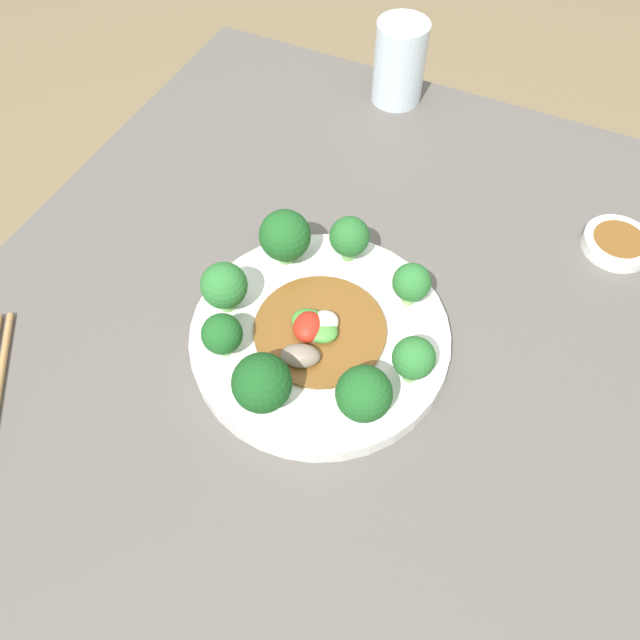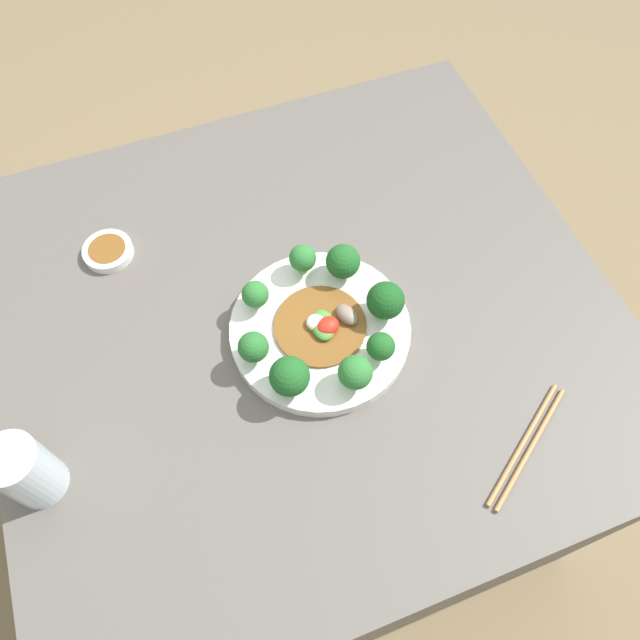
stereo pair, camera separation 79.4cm
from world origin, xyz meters
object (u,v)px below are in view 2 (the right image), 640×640
at_px(chopsticks, 527,445).
at_px(sauce_dish, 108,251).
at_px(plate, 320,330).
at_px(broccoli_northwest, 381,347).
at_px(stirfry_center, 324,324).
at_px(broccoli_south, 303,259).
at_px(broccoli_west, 385,301).
at_px(broccoli_north, 355,373).
at_px(broccoli_southeast, 255,295).
at_px(broccoli_east, 253,347).
at_px(drinking_glass, 26,471).
at_px(broccoli_northeast, 290,376).
at_px(broccoli_southwest, 343,262).

height_order(chopsticks, sauce_dish, sauce_dish).
relative_size(plate, chopsticks, 1.48).
distance_m(broccoli_northwest, stirfry_center, 0.10).
height_order(broccoli_south, broccoli_west, broccoli_west).
bearing_deg(plate, broccoli_north, 97.16).
bearing_deg(broccoli_southeast, sauce_dish, -44.60).
relative_size(broccoli_west, stirfry_center, 0.48).
distance_m(broccoli_south, broccoli_northwest, 0.19).
bearing_deg(stirfry_center, broccoli_north, 94.12).
xyz_separation_m(broccoli_southeast, chopsticks, (-0.28, 0.33, -0.05)).
height_order(broccoli_east, broccoli_northwest, broccoli_east).
xyz_separation_m(broccoli_northwest, drinking_glass, (0.49, 0.00, 0.01)).
relative_size(plate, broccoli_southeast, 5.24).
distance_m(broccoli_northeast, drinking_glass, 0.35).
bearing_deg(broccoli_southeast, stirfry_center, 139.19).
bearing_deg(broccoli_west, broccoli_northwest, 61.45).
relative_size(broccoli_south, broccoli_north, 0.93).
distance_m(broccoli_north, stirfry_center, 0.10).
height_order(plate, broccoli_northeast, broccoli_northeast).
bearing_deg(broccoli_northwest, broccoli_west, -118.55).
relative_size(broccoli_northeast, chopsticks, 0.36).
bearing_deg(drinking_glass, plate, -169.27).
height_order(plate, sauce_dish, plate).
xyz_separation_m(broccoli_south, stirfry_center, (0.01, 0.10, -0.03)).
distance_m(plate, broccoli_northeast, 0.12).
distance_m(broccoli_southwest, drinking_glass, 0.52).
bearing_deg(chopsticks, stirfry_center, -53.15).
relative_size(broccoli_south, drinking_glass, 0.49).
relative_size(broccoli_west, chopsticks, 0.36).
relative_size(broccoli_east, sauce_dish, 0.69).
xyz_separation_m(broccoli_east, broccoli_northwest, (-0.17, 0.06, -0.00)).
bearing_deg(broccoli_south, broccoli_northeast, 64.90).
bearing_deg(broccoli_northwest, broccoli_southwest, -91.20).
distance_m(broccoli_east, drinking_glass, 0.33).
bearing_deg(sauce_dish, broccoli_east, 120.95).
bearing_deg(broccoli_north, broccoli_west, -133.27).
height_order(broccoli_southwest, broccoli_east, broccoli_southwest).
height_order(broccoli_east, broccoli_southeast, broccoli_east).
distance_m(broccoli_northwest, broccoli_west, 0.07).
bearing_deg(chopsticks, broccoli_southeast, -50.12).
distance_m(broccoli_north, sauce_dish, 0.46).
relative_size(broccoli_northwest, broccoli_west, 0.78).
bearing_deg(broccoli_east, broccoli_southeast, -109.42).
xyz_separation_m(plate, sauce_dish, (0.27, -0.26, -0.00)).
xyz_separation_m(broccoli_northeast, broccoli_southeast, (0.00, -0.14, -0.01)).
bearing_deg(broccoli_northeast, broccoli_east, -62.63).
bearing_deg(stirfry_center, chopsticks, 126.85).
height_order(broccoli_northwest, stirfry_center, broccoli_northwest).
distance_m(plate, broccoli_north, 0.11).
relative_size(broccoli_north, broccoli_northeast, 0.91).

